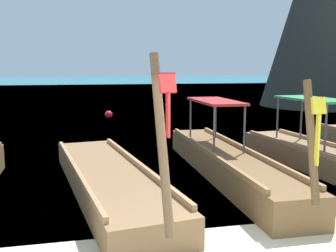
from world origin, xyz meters
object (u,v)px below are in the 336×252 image
longtail_boat_orange_ribbon (332,161)px  mooring_buoy_near (109,115)px  longtail_boat_red_ribbon (108,180)px  longtail_boat_yellow_ribbon (226,162)px

longtail_boat_orange_ribbon → mooring_buoy_near: (-4.53, 11.93, -0.13)m
longtail_boat_orange_ribbon → mooring_buoy_near: size_ratio=17.85×
longtail_boat_red_ribbon → longtail_boat_yellow_ribbon: bearing=11.4°
longtail_boat_orange_ribbon → longtail_boat_red_ribbon: bearing=-178.1°
longtail_boat_red_ribbon → longtail_boat_yellow_ribbon: longtail_boat_red_ribbon is taller
longtail_boat_red_ribbon → longtail_boat_orange_ribbon: bearing=1.9°
longtail_boat_red_ribbon → mooring_buoy_near: size_ratio=17.07×
longtail_boat_red_ribbon → longtail_boat_orange_ribbon: size_ratio=0.96×
longtail_boat_red_ribbon → longtail_boat_orange_ribbon: 5.42m
longtail_boat_red_ribbon → longtail_boat_orange_ribbon: longtail_boat_red_ribbon is taller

